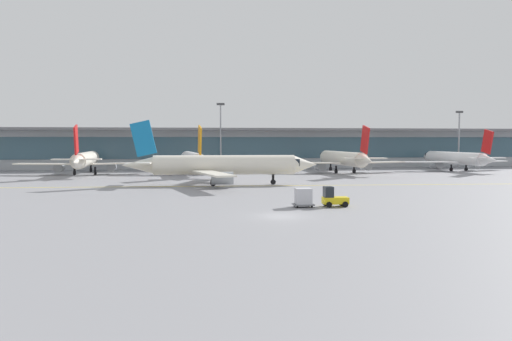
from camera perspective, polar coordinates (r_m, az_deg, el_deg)
ground_plane at (r=48.12m, az=2.72°, el=-4.94°), size 400.00×400.00×0.00m
taxiway_centreline_stripe at (r=78.61m, az=-3.30°, el=-1.69°), size 109.78×7.71×0.01m
terminal_concourse at (r=128.22m, az=-4.53°, el=2.48°), size 171.92×11.00×9.60m
gate_airplane_1 at (r=109.90m, az=-17.95°, el=1.11°), size 26.97×28.96×9.61m
gate_airplane_2 at (r=106.19m, az=-6.86°, el=1.16°), size 26.69×28.79×9.53m
gate_airplane_3 at (r=110.94m, az=9.39°, el=1.25°), size 26.96×28.99×9.61m
gate_airplane_4 at (r=125.06m, az=20.78°, el=1.23°), size 25.26×27.24×9.02m
taxiing_regional_jet at (r=80.39m, az=-3.72°, el=0.54°), size 29.85×27.70×9.89m
baggage_tug at (r=55.13m, az=8.36°, el=-2.97°), size 2.65×1.70×2.10m
cargo_dolly_lead at (r=54.38m, az=5.14°, el=-2.87°), size 2.15×1.67×1.94m
apron_light_mast_1 at (r=121.26m, az=-3.84°, el=4.03°), size 1.80×0.36×15.24m
apron_light_mast_2 at (r=137.39m, az=21.10°, el=3.44°), size 1.80×0.36×13.83m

